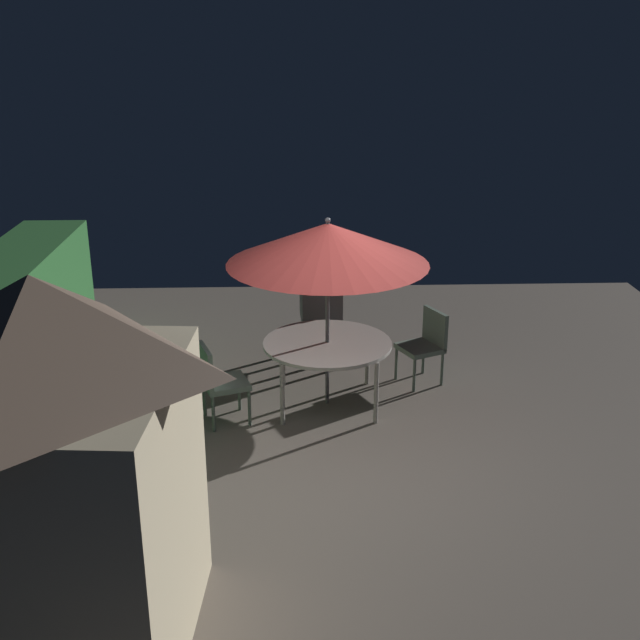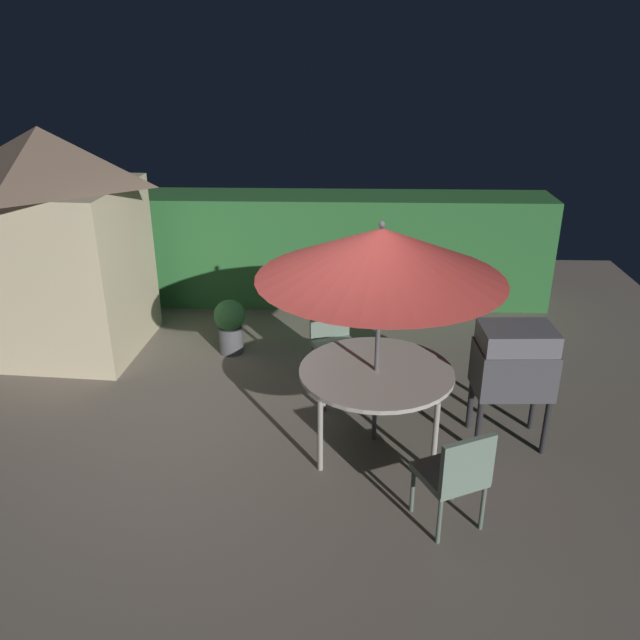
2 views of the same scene
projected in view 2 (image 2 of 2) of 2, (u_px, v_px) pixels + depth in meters
ground_plane at (266, 427)px, 6.50m from camera, size 11.00×11.00×0.00m
hedge_backdrop at (290, 249)px, 9.39m from camera, size 7.41×0.86×1.58m
garden_shed at (56, 242)px, 7.65m from camera, size 2.01×1.84×2.71m
patio_table at (376, 375)px, 6.04m from camera, size 1.45×1.45×0.76m
patio_umbrella at (381, 253)px, 5.56m from camera, size 2.21×2.21×2.19m
bbq_grill at (514, 362)px, 5.97m from camera, size 0.72×0.53×1.20m
chair_near_shed at (456, 473)px, 4.98m from camera, size 0.61×0.62×0.90m
chair_far_side at (333, 338)px, 7.23m from camera, size 0.59×0.59×0.90m
potted_plant_by_shed at (230, 324)px, 7.91m from camera, size 0.38×0.38×0.69m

